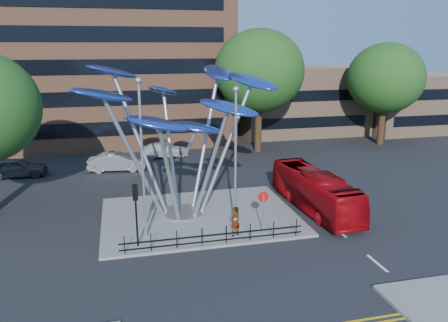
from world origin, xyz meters
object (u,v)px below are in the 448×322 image
object	(u,v)px
traffic_light_island	(136,202)
no_entry_sign_island	(263,205)
parked_car_mid	(117,162)
pedestrian	(235,221)
parked_car_left	(17,168)
tree_right	(259,71)
red_bus	(315,191)
street_lamp_left	(142,146)
parked_car_right	(164,150)
leaf_sculpture	(179,108)
street_lamp_right	(236,148)
tree_far	(386,78)

from	to	relation	value
traffic_light_island	no_entry_sign_island	distance (m)	7.05
no_entry_sign_island	parked_car_mid	distance (m)	17.46
pedestrian	parked_car_left	bearing A→B (deg)	-76.34
tree_right	red_bus	world-z (taller)	tree_right
no_entry_sign_island	pedestrian	size ratio (longest dim) A/B	1.42
tree_right	parked_car_mid	bearing A→B (deg)	-164.06
street_lamp_left	red_bus	world-z (taller)	street_lamp_left
traffic_light_island	parked_car_right	distance (m)	19.86
tree_right	no_entry_sign_island	world-z (taller)	tree_right
leaf_sculpture	street_lamp_left	world-z (taller)	leaf_sculpture
tree_right	traffic_light_island	distance (m)	24.06
street_lamp_left	red_bus	xyz separation A→B (m)	(11.10, 2.10, -4.07)
street_lamp_right	parked_car_mid	xyz separation A→B (m)	(-6.50, 15.00, -4.30)
traffic_light_island	street_lamp_right	bearing A→B (deg)	5.19
pedestrian	parked_car_mid	world-z (taller)	pedestrian
no_entry_sign_island	parked_car_right	bearing A→B (deg)	100.21
no_entry_sign_island	red_bus	size ratio (longest dim) A/B	0.27
street_lamp_left	parked_car_mid	size ratio (longest dim) A/B	1.83
street_lamp_right	traffic_light_island	distance (m)	6.05
parked_car_mid	street_lamp_left	bearing A→B (deg)	-168.73
tree_right	no_entry_sign_island	xyz separation A→B (m)	(-6.00, -19.48, -6.22)
tree_far	pedestrian	bearing A→B (deg)	-137.95
street_lamp_right	parked_car_right	world-z (taller)	street_lamp_right
pedestrian	parked_car_mid	bearing A→B (deg)	-96.54
pedestrian	tree_far	bearing A→B (deg)	-166.88
traffic_light_island	no_entry_sign_island	xyz separation A→B (m)	(7.00, 0.02, -0.80)
leaf_sculpture	no_entry_sign_island	world-z (taller)	leaf_sculpture
no_entry_sign_island	parked_car_left	xyz separation A→B (m)	(-15.95, 15.57, -1.02)
red_bus	parked_car_mid	size ratio (longest dim) A/B	1.91
leaf_sculpture	parked_car_mid	world-z (taller)	leaf_sculpture
tree_right	red_bus	bearing A→B (deg)	-94.88
leaf_sculpture	parked_car_right	world-z (taller)	leaf_sculpture
tree_right	parked_car_mid	distance (m)	16.26
tree_right	street_lamp_right	distance (m)	20.64
parked_car_mid	red_bus	bearing A→B (deg)	-129.17
tree_right	no_entry_sign_island	bearing A→B (deg)	-107.12
no_entry_sign_island	parked_car_mid	world-z (taller)	no_entry_sign_island
traffic_light_island	parked_car_mid	distance (m)	15.64
tree_far	traffic_light_island	world-z (taller)	tree_far
pedestrian	parked_car_right	distance (m)	19.55
leaf_sculpture	parked_car_left	distance (m)	17.56
street_lamp_left	parked_car_left	bearing A→B (deg)	122.93
street_lamp_right	tree_right	bearing A→B (deg)	68.46
street_lamp_left	pedestrian	xyz separation A→B (m)	(4.88, -1.00, -4.34)
red_bus	parked_car_right	bearing A→B (deg)	113.37
tree_right	pedestrian	distance (m)	22.08
leaf_sculpture	parked_car_mid	size ratio (longest dim) A/B	2.64
red_bus	pedestrian	bearing A→B (deg)	-156.46
tree_far	leaf_sculpture	distance (m)	28.53
traffic_light_island	parked_car_right	xyz separation A→B (m)	(3.50, 19.45, -1.93)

